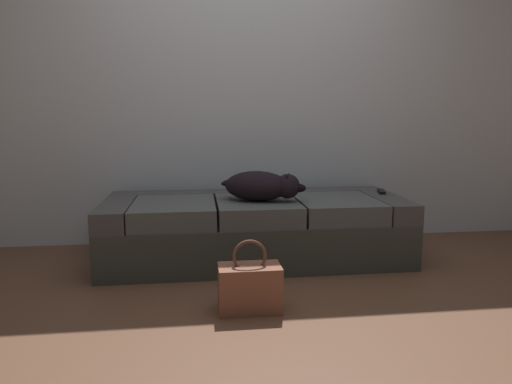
% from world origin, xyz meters
% --- Properties ---
extents(ground_plane, '(10.00, 10.00, 0.00)m').
position_xyz_m(ground_plane, '(0.00, 0.00, 0.00)').
color(ground_plane, brown).
extents(back_wall, '(6.40, 0.10, 2.80)m').
position_xyz_m(back_wall, '(0.00, 1.57, 1.40)').
color(back_wall, silver).
rests_on(back_wall, ground).
extents(couch, '(2.05, 0.85, 0.43)m').
position_xyz_m(couch, '(0.00, 1.01, 0.21)').
color(couch, '#3A3E38').
rests_on(couch, ground).
extents(dog_dark, '(0.57, 0.38, 0.20)m').
position_xyz_m(dog_dark, '(0.03, 0.89, 0.53)').
color(dog_dark, black).
rests_on(dog_dark, couch).
extents(tv_remote, '(0.08, 0.16, 0.02)m').
position_xyz_m(tv_remote, '(0.95, 1.09, 0.44)').
color(tv_remote, black).
rests_on(tv_remote, couch).
extents(handbag, '(0.32, 0.18, 0.38)m').
position_xyz_m(handbag, '(-0.14, 0.13, 0.13)').
color(handbag, brown).
rests_on(handbag, ground).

